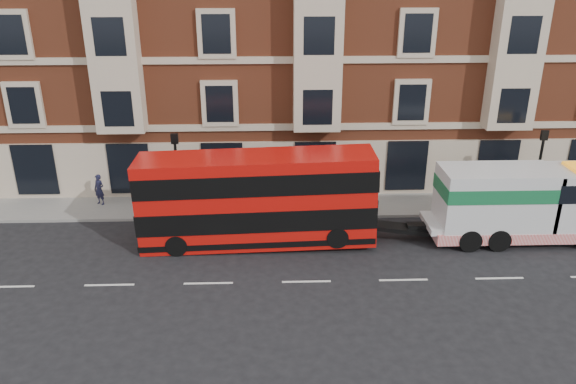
# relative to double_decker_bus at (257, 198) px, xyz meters

# --- Properties ---
(ground) EXTENTS (120.00, 120.00, 0.00)m
(ground) POSITION_rel_double_decker_bus_xyz_m (2.05, -3.48, -2.27)
(ground) COLOR black
(ground) RESTS_ON ground
(sidewalk) EXTENTS (90.00, 3.00, 0.15)m
(sidewalk) POSITION_rel_double_decker_bus_xyz_m (2.05, 4.02, -2.19)
(sidewalk) COLOR slate
(sidewalk) RESTS_ON ground
(lamp_post_west) EXTENTS (0.35, 0.15, 4.35)m
(lamp_post_west) POSITION_rel_double_decker_bus_xyz_m (-3.95, 2.72, 0.41)
(lamp_post_west) COLOR black
(lamp_post_west) RESTS_ON sidewalk
(lamp_post_east) EXTENTS (0.35, 0.15, 4.35)m
(lamp_post_east) POSITION_rel_double_decker_bus_xyz_m (14.05, 2.72, 0.41)
(lamp_post_east) COLOR black
(lamp_post_east) RESTS_ON sidewalk
(double_decker_bus) EXTENTS (10.56, 2.42, 4.28)m
(double_decker_bus) POSITION_rel_double_decker_bus_xyz_m (0.00, 0.00, 0.00)
(double_decker_bus) COLOR red
(double_decker_bus) RESTS_ON ground
(tow_truck) EXTENTS (8.46, 2.50, 3.52)m
(tow_truck) POSITION_rel_double_decker_bus_xyz_m (12.06, 0.00, -0.40)
(tow_truck) COLOR silver
(tow_truck) RESTS_ON ground
(pedestrian) EXTENTS (0.71, 0.62, 1.65)m
(pedestrian) POSITION_rel_double_decker_bus_xyz_m (-8.42, 4.44, -1.29)
(pedestrian) COLOR #1A1B35
(pedestrian) RESTS_ON sidewalk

